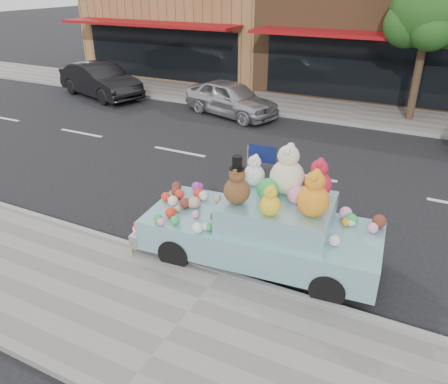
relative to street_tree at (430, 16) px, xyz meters
The scene contains 11 objects.
ground 7.79m from the street_tree, 107.20° to the right, with size 120.00×120.00×0.00m, color black.
near_sidewalk 13.70m from the street_tree, 98.83° to the right, with size 60.00×3.00×0.12m, color gray.
far_sidewalk 4.16m from the street_tree, behind, with size 60.00×3.00×0.12m, color gray.
near_kerb 12.28m from the street_tree, 99.96° to the right, with size 60.00×0.12×0.13m, color gray.
far_kerb 4.44m from the street_tree, 142.59° to the right, with size 60.00×0.12×0.13m, color gray.
storefront_left 13.19m from the street_tree, 155.73° to the left, with size 10.00×9.80×7.30m.
storefront_mid 5.79m from the street_tree, 110.50° to the left, with size 10.00×9.80×7.30m.
street_tree is the anchor object (origin of this frame).
car_silver 7.38m from the street_tree, 160.18° to the right, with size 1.58×3.93×1.34m, color #ADACB1.
car_dark 13.32m from the street_tree, 169.98° to the right, with size 1.58×4.54×1.50m, color black.
art_car 11.24m from the street_tree, 98.27° to the right, with size 4.62×2.13×2.27m.
Camera 1 is at (2.91, -10.70, 4.90)m, focal length 35.00 mm.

